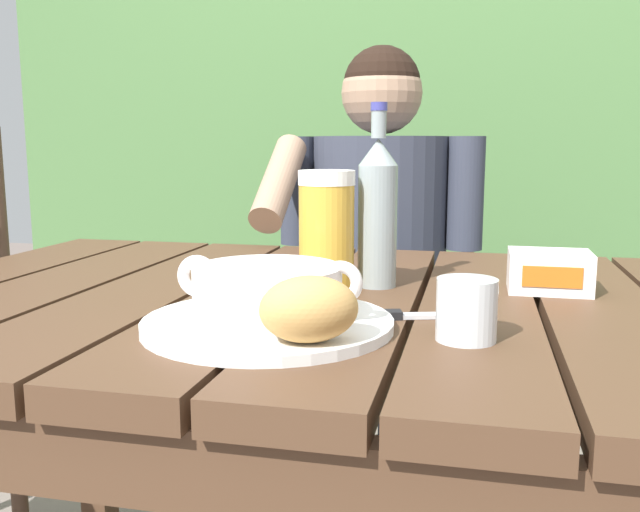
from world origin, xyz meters
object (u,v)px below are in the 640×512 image
at_px(soup_bowl, 268,291).
at_px(bread_roll, 309,309).
at_px(person_eating, 376,260).
at_px(beer_glass, 326,230).
at_px(chair_near_diner, 386,337).
at_px(water_glass_small, 466,310).
at_px(serving_plate, 268,323).
at_px(butter_tub, 549,271).
at_px(table_knife, 399,315).
at_px(beer_bottle, 378,210).

distance_m(soup_bowl, bread_roll, 0.11).
bearing_deg(person_eating, beer_glass, -88.28).
xyz_separation_m(chair_near_diner, water_glass_small, (0.22, -1.06, 0.34)).
xyz_separation_m(serving_plate, butter_tub, (0.33, 0.28, 0.02)).
xyz_separation_m(chair_near_diner, butter_tub, (0.33, -0.78, 0.34)).
bearing_deg(bread_roll, butter_tub, 53.71).
relative_size(chair_near_diner, beer_glass, 5.59).
distance_m(bread_roll, table_knife, 0.18).
relative_size(soup_bowl, beer_glass, 1.28).
height_order(bread_roll, beer_glass, beer_glass).
xyz_separation_m(chair_near_diner, table_knife, (0.14, -0.98, 0.31)).
distance_m(serving_plate, butter_tub, 0.44).
xyz_separation_m(water_glass_small, table_knife, (-0.08, 0.08, -0.03)).
xyz_separation_m(person_eating, beer_glass, (0.02, -0.63, 0.15)).
distance_m(chair_near_diner, soup_bowl, 1.12).
xyz_separation_m(beer_bottle, water_glass_small, (0.14, -0.26, -0.08)).
xyz_separation_m(person_eating, water_glass_small, (0.22, -0.86, 0.10)).
height_order(serving_plate, soup_bowl, soup_bowl).
relative_size(soup_bowl, table_knife, 1.33).
xyz_separation_m(person_eating, bread_roll, (0.07, -0.94, 0.11)).
xyz_separation_m(butter_tub, table_knife, (-0.19, -0.20, -0.03)).
xyz_separation_m(soup_bowl, table_knife, (0.14, 0.08, -0.04)).
distance_m(beer_bottle, water_glass_small, 0.30).
distance_m(serving_plate, table_knife, 0.16).
height_order(chair_near_diner, beer_bottle, beer_bottle).
xyz_separation_m(beer_bottle, butter_tub, (0.25, 0.02, -0.08)).
bearing_deg(soup_bowl, chair_near_diner, 89.84).
bearing_deg(beer_glass, beer_bottle, 27.78).
height_order(person_eating, soup_bowl, person_eating).
bearing_deg(chair_near_diner, table_knife, -81.90).
xyz_separation_m(person_eating, soup_bowl, (-0.00, -0.86, 0.11)).
bearing_deg(table_knife, butter_tub, 46.60).
height_order(serving_plate, water_glass_small, water_glass_small).
bearing_deg(bread_roll, chair_near_diner, 93.30).
height_order(person_eating, water_glass_small, person_eating).
distance_m(soup_bowl, table_knife, 0.17).
bearing_deg(beer_glass, chair_near_diner, 91.11).
distance_m(beer_glass, water_glass_small, 0.31).
bearing_deg(butter_tub, beer_bottle, -175.48).
xyz_separation_m(chair_near_diner, serving_plate, (-0.00, -1.06, 0.32)).
relative_size(person_eating, water_glass_small, 17.90).
height_order(chair_near_diner, beer_glass, chair_near_diner).
bearing_deg(serving_plate, beer_glass, 85.17).
xyz_separation_m(bread_roll, water_glass_small, (0.15, 0.08, -0.01)).
bearing_deg(serving_plate, bread_roll, -49.40).
height_order(butter_tub, table_knife, butter_tub).
height_order(bread_roll, beer_bottle, beer_bottle).
relative_size(beer_bottle, water_glass_small, 3.96).
bearing_deg(table_knife, bread_roll, -114.89).
distance_m(person_eating, beer_glass, 0.65).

